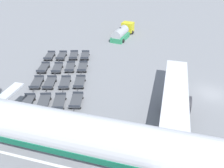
{
  "coord_description": "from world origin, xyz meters",
  "views": [
    {
      "loc": [
        27.71,
        -9.94,
        17.63
      ],
      "look_at": [
        4.08,
        -13.69,
        2.78
      ],
      "focal_mm": 35.0,
      "sensor_mm": 36.0,
      "label": 1
    }
  ],
  "objects_px": {
    "baggage_dolly_row_near_col_d": "(27,103)",
    "baggage_dolly_row_mid_b_col_c": "(65,83)",
    "baggage_dolly_row_far_col_d": "(76,101)",
    "fuel_tanker_secondary": "(122,33)",
    "baggage_dolly_row_mid_a_col_a": "(62,56)",
    "baggage_dolly_row_mid_a_col_d": "(44,102)",
    "baggage_dolly_row_mid_b_col_d": "(59,102)",
    "baggage_dolly_row_near_col_a": "(50,56)",
    "baggage_dolly_row_far_col_b": "(83,67)",
    "baggage_dolly_row_mid_a_col_c": "(50,83)",
    "baggage_dolly_row_far_col_a": "(85,56)",
    "airplane": "(187,158)",
    "baggage_dolly_row_mid_a_col_b": "(57,68)",
    "baggage_dolly_row_near_col_c": "(37,83)",
    "baggage_dolly_row_mid_b_col_a": "(74,56)",
    "baggage_dolly_row_mid_b_col_b": "(70,67)",
    "baggage_dolly_row_near_col_b": "(43,68)",
    "baggage_dolly_row_far_col_c": "(80,82)"
  },
  "relations": [
    {
      "from": "airplane",
      "to": "baggage_dolly_row_mid_b_col_c",
      "type": "relative_size",
      "value": 11.27
    },
    {
      "from": "baggage_dolly_row_near_col_c",
      "to": "baggage_dolly_row_mid_b_col_a",
      "type": "relative_size",
      "value": 1.0
    },
    {
      "from": "baggage_dolly_row_near_col_d",
      "to": "baggage_dolly_row_mid_a_col_d",
      "type": "bearing_deg",
      "value": 101.45
    },
    {
      "from": "baggage_dolly_row_far_col_a",
      "to": "baggage_dolly_row_far_col_b",
      "type": "height_order",
      "value": "same"
    },
    {
      "from": "fuel_tanker_secondary",
      "to": "baggage_dolly_row_mid_b_col_b",
      "type": "relative_size",
      "value": 2.31
    },
    {
      "from": "baggage_dolly_row_far_col_d",
      "to": "baggage_dolly_row_near_col_c",
      "type": "bearing_deg",
      "value": -115.77
    },
    {
      "from": "baggage_dolly_row_near_col_a",
      "to": "baggage_dolly_row_near_col_c",
      "type": "xyz_separation_m",
      "value": [
        9.45,
        1.93,
        0.0
      ]
    },
    {
      "from": "baggage_dolly_row_mid_b_col_c",
      "to": "baggage_dolly_row_mid_b_col_d",
      "type": "distance_m",
      "value": 4.8
    },
    {
      "from": "fuel_tanker_secondary",
      "to": "baggage_dolly_row_far_col_d",
      "type": "bearing_deg",
      "value": -6.51
    },
    {
      "from": "fuel_tanker_secondary",
      "to": "baggage_dolly_row_mid_a_col_a",
      "type": "height_order",
      "value": "fuel_tanker_secondary"
    },
    {
      "from": "baggage_dolly_row_mid_b_col_b",
      "to": "baggage_dolly_row_far_col_c",
      "type": "distance_m",
      "value": 5.42
    },
    {
      "from": "baggage_dolly_row_mid_a_col_d",
      "to": "baggage_dolly_row_near_col_c",
      "type": "bearing_deg",
      "value": -145.44
    },
    {
      "from": "baggage_dolly_row_mid_b_col_c",
      "to": "baggage_dolly_row_far_col_b",
      "type": "relative_size",
      "value": 1.0
    },
    {
      "from": "baggage_dolly_row_mid_a_col_c",
      "to": "baggage_dolly_row_far_col_d",
      "type": "xyz_separation_m",
      "value": [
        3.76,
        5.31,
        0.0
      ]
    },
    {
      "from": "fuel_tanker_secondary",
      "to": "baggage_dolly_row_mid_a_col_b",
      "type": "distance_m",
      "value": 19.85
    },
    {
      "from": "baggage_dolly_row_mid_a_col_a",
      "to": "baggage_dolly_row_mid_a_col_d",
      "type": "bearing_deg",
      "value": 11.02
    },
    {
      "from": "baggage_dolly_row_mid_b_col_d",
      "to": "baggage_dolly_row_near_col_a",
      "type": "bearing_deg",
      "value": -152.68
    },
    {
      "from": "baggage_dolly_row_mid_b_col_b",
      "to": "baggage_dolly_row_far_col_b",
      "type": "bearing_deg",
      "value": 100.62
    },
    {
      "from": "baggage_dolly_row_near_col_d",
      "to": "baggage_dolly_row_near_col_c",
      "type": "bearing_deg",
      "value": -169.7
    },
    {
      "from": "baggage_dolly_row_near_col_b",
      "to": "baggage_dolly_row_mid_b_col_c",
      "type": "bearing_deg",
      "value": 52.2
    },
    {
      "from": "baggage_dolly_row_mid_b_col_a",
      "to": "baggage_dolly_row_mid_b_col_c",
      "type": "distance_m",
      "value": 9.89
    },
    {
      "from": "baggage_dolly_row_near_col_b",
      "to": "baggage_dolly_row_mid_a_col_d",
      "type": "bearing_deg",
      "value": 24.22
    },
    {
      "from": "baggage_dolly_row_far_col_b",
      "to": "airplane",
      "type": "bearing_deg",
      "value": 36.58
    },
    {
      "from": "baggage_dolly_row_mid_a_col_d",
      "to": "baggage_dolly_row_far_col_d",
      "type": "relative_size",
      "value": 1.0
    },
    {
      "from": "baggage_dolly_row_near_col_d",
      "to": "fuel_tanker_secondary",
      "type": "bearing_deg",
      "value": 161.3
    },
    {
      "from": "baggage_dolly_row_near_col_b",
      "to": "baggage_dolly_row_mid_b_col_a",
      "type": "relative_size",
      "value": 1.0
    },
    {
      "from": "baggage_dolly_row_mid_a_col_c",
      "to": "baggage_dolly_row_far_col_a",
      "type": "xyz_separation_m",
      "value": [
        -10.39,
        2.69,
        0.0
      ]
    },
    {
      "from": "baggage_dolly_row_near_col_d",
      "to": "baggage_dolly_row_far_col_b",
      "type": "relative_size",
      "value": 1.0
    },
    {
      "from": "airplane",
      "to": "baggage_dolly_row_mid_a_col_b",
      "type": "bearing_deg",
      "value": -134.68
    },
    {
      "from": "baggage_dolly_row_mid_a_col_c",
      "to": "baggage_dolly_row_mid_b_col_b",
      "type": "bearing_deg",
      "value": 165.29
    },
    {
      "from": "baggage_dolly_row_near_col_d",
      "to": "baggage_dolly_row_far_col_d",
      "type": "relative_size",
      "value": 1.0
    },
    {
      "from": "baggage_dolly_row_mid_b_col_b",
      "to": "fuel_tanker_secondary",
      "type": "bearing_deg",
      "value": 158.03
    },
    {
      "from": "baggage_dolly_row_near_col_c",
      "to": "baggage_dolly_row_near_col_a",
      "type": "bearing_deg",
      "value": -168.45
    },
    {
      "from": "baggage_dolly_row_mid_a_col_a",
      "to": "baggage_dolly_row_mid_a_col_b",
      "type": "xyz_separation_m",
      "value": [
        4.85,
        1.04,
        0.0
      ]
    },
    {
      "from": "baggage_dolly_row_near_col_b",
      "to": "baggage_dolly_row_near_col_d",
      "type": "height_order",
      "value": "same"
    },
    {
      "from": "baggage_dolly_row_mid_b_col_d",
      "to": "baggage_dolly_row_far_col_b",
      "type": "xyz_separation_m",
      "value": [
        -10.15,
        0.35,
        0.0
      ]
    },
    {
      "from": "baggage_dolly_row_far_col_d",
      "to": "fuel_tanker_secondary",
      "type": "bearing_deg",
      "value": 173.49
    },
    {
      "from": "airplane",
      "to": "baggage_dolly_row_mid_b_col_d",
      "type": "bearing_deg",
      "value": -121.89
    },
    {
      "from": "baggage_dolly_row_near_col_a",
      "to": "baggage_dolly_row_mid_b_col_d",
      "type": "height_order",
      "value": "same"
    },
    {
      "from": "fuel_tanker_secondary",
      "to": "baggage_dolly_row_mid_a_col_a",
      "type": "relative_size",
      "value": 2.32
    },
    {
      "from": "baggage_dolly_row_far_col_a",
      "to": "baggage_dolly_row_far_col_d",
      "type": "bearing_deg",
      "value": 10.47
    },
    {
      "from": "baggage_dolly_row_mid_b_col_b",
      "to": "baggage_dolly_row_mid_a_col_d",
      "type": "bearing_deg",
      "value": -1.67
    },
    {
      "from": "baggage_dolly_row_mid_b_col_a",
      "to": "baggage_dolly_row_far_col_a",
      "type": "xyz_separation_m",
      "value": [
        -0.3,
        2.14,
        0.0
      ]
    },
    {
      "from": "baggage_dolly_row_mid_a_col_a",
      "to": "baggage_dolly_row_far_col_a",
      "type": "height_order",
      "value": "same"
    },
    {
      "from": "baggage_dolly_row_mid_b_col_b",
      "to": "baggage_dolly_row_mid_b_col_d",
      "type": "distance_m",
      "value": 9.92
    },
    {
      "from": "baggage_dolly_row_near_col_d",
      "to": "baggage_dolly_row_mid_b_col_c",
      "type": "height_order",
      "value": "same"
    },
    {
      "from": "baggage_dolly_row_near_col_c",
      "to": "baggage_dolly_row_far_col_d",
      "type": "distance_m",
      "value": 8.02
    },
    {
      "from": "fuel_tanker_secondary",
      "to": "baggage_dolly_row_near_col_c",
      "type": "bearing_deg",
      "value": -24.2
    },
    {
      "from": "fuel_tanker_secondary",
      "to": "baggage_dolly_row_mid_a_col_a",
      "type": "distance_m",
      "value": 16.28
    },
    {
      "from": "baggage_dolly_row_near_col_b",
      "to": "baggage_dolly_row_near_col_d",
      "type": "bearing_deg",
      "value": 11.47
    }
  ]
}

